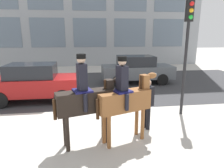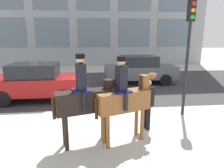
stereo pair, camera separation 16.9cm
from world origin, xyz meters
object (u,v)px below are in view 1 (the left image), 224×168
mounted_horse_lead (86,99)px  street_car_far_lane (137,69)px  pedestrian_bystander (147,101)px  street_car_near_lane (35,82)px  mounted_horse_companion (125,98)px  traffic_light (187,41)px

mounted_horse_lead → street_car_far_lane: mounted_horse_lead is taller
pedestrian_bystander → street_car_near_lane: street_car_near_lane is taller
mounted_horse_companion → traffic_light: bearing=13.5°
pedestrian_bystander → traffic_light: 2.72m
mounted_horse_lead → street_car_far_lane: size_ratio=0.57×
mounted_horse_lead → mounted_horse_companion: 1.07m
street_car_near_lane → street_car_far_lane: (5.59, 2.95, -0.00)m
street_car_near_lane → street_car_far_lane: bearing=27.9°
pedestrian_bystander → traffic_light: traffic_light is taller
traffic_light → pedestrian_bystander: bearing=-149.1°
mounted_horse_lead → street_car_near_lane: (-2.35, 4.16, -0.42)m
mounted_horse_companion → traffic_light: size_ratio=0.59×
pedestrian_bystander → street_car_far_lane: 6.55m
pedestrian_bystander → street_car_near_lane: 5.50m
pedestrian_bystander → traffic_light: size_ratio=0.39×
street_car_near_lane → street_car_far_lane: 6.32m
street_car_near_lane → pedestrian_bystander: bearing=-39.0°
street_car_far_lane → pedestrian_bystander: bearing=-101.6°
street_car_far_lane → mounted_horse_companion: bearing=-107.0°
street_car_near_lane → mounted_horse_lead: bearing=-60.6°
mounted_horse_companion → pedestrian_bystander: 1.13m
mounted_horse_lead → pedestrian_bystander: (1.92, 0.70, -0.35)m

